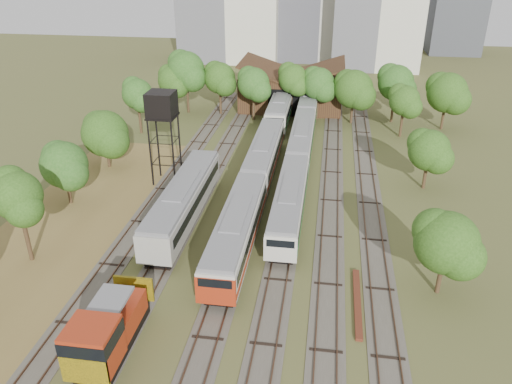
% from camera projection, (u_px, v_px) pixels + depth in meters
% --- Properties ---
extents(ground, '(240.00, 240.00, 0.00)m').
position_uv_depth(ground, '(227.00, 378.00, 30.87)').
color(ground, '#475123').
rests_on(ground, ground).
extents(dry_grass_patch, '(14.00, 60.00, 0.04)m').
position_uv_depth(dry_grass_patch, '(29.00, 276.00, 40.33)').
color(dry_grass_patch, brown).
rests_on(dry_grass_patch, ground).
extents(tracks, '(24.60, 80.00, 0.19)m').
position_uv_depth(tracks, '(268.00, 196.00, 53.06)').
color(tracks, '#4C473D').
rests_on(tracks, ground).
extents(railcar_red_set, '(2.97, 34.58, 3.68)m').
position_uv_depth(railcar_red_set, '(253.00, 187.00, 50.66)').
color(railcar_red_set, black).
rests_on(railcar_red_set, ground).
extents(railcar_green_set, '(2.77, 52.08, 3.42)m').
position_uv_depth(railcar_green_set, '(302.00, 140.00, 63.37)').
color(railcar_green_set, black).
rests_on(railcar_green_set, ground).
extents(railcar_rear, '(3.01, 16.08, 3.72)m').
position_uv_depth(railcar_rear, '(281.00, 108.00, 74.77)').
color(railcar_rear, black).
rests_on(railcar_rear, ground).
extents(shunter_locomotive, '(2.97, 8.10, 3.89)m').
position_uv_depth(shunter_locomotive, '(106.00, 333.00, 31.73)').
color(shunter_locomotive, black).
rests_on(shunter_locomotive, ground).
extents(old_grey_coach, '(3.07, 18.00, 3.79)m').
position_uv_depth(old_grey_coach, '(184.00, 201.00, 47.66)').
color(old_grey_coach, black).
rests_on(old_grey_coach, ground).
extents(water_tower, '(2.97, 2.97, 10.28)m').
position_uv_depth(water_tower, '(162.00, 107.00, 52.64)').
color(water_tower, black).
rests_on(water_tower, ground).
extents(rail_pile_far, '(0.50, 8.06, 0.26)m').
position_uv_depth(rail_pile_far, '(357.00, 302.00, 37.21)').
color(rail_pile_far, brown).
rests_on(rail_pile_far, ground).
extents(maintenance_shed, '(16.45, 11.55, 7.58)m').
position_uv_depth(maintenance_shed, '(292.00, 89.00, 81.01)').
color(maintenance_shed, '#371F14').
rests_on(maintenance_shed, ground).
extents(tree_band_left, '(7.91, 66.05, 8.14)m').
position_uv_depth(tree_band_left, '(48.00, 173.00, 46.85)').
color(tree_band_left, '#382616').
rests_on(tree_band_left, ground).
extents(tree_band_far, '(44.11, 8.05, 9.58)m').
position_uv_depth(tree_band_far, '(311.00, 82.00, 73.70)').
color(tree_band_far, '#382616').
rests_on(tree_band_far, ground).
extents(tree_band_right, '(6.26, 39.68, 7.22)m').
position_uv_depth(tree_band_right, '(426.00, 160.00, 50.11)').
color(tree_band_right, '#382616').
rests_on(tree_band_right, ground).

